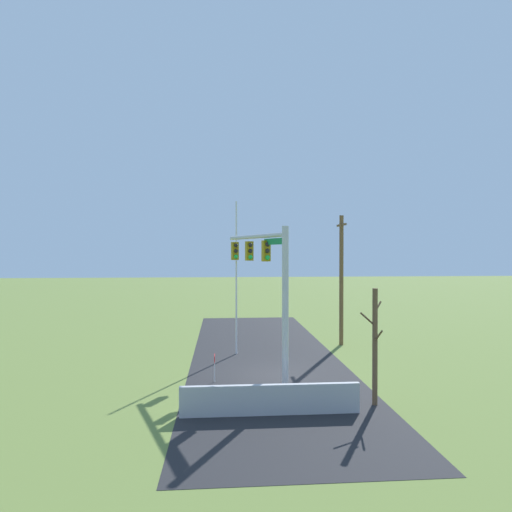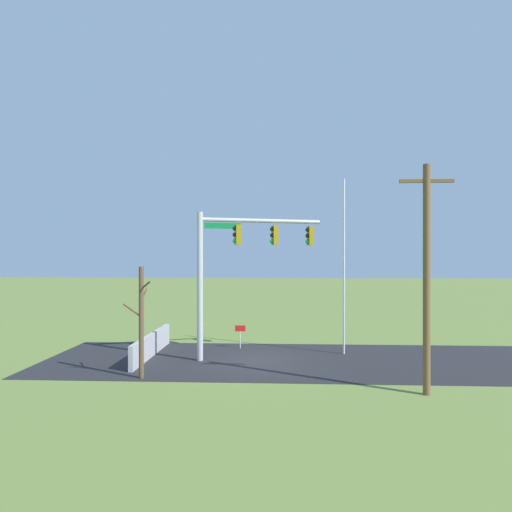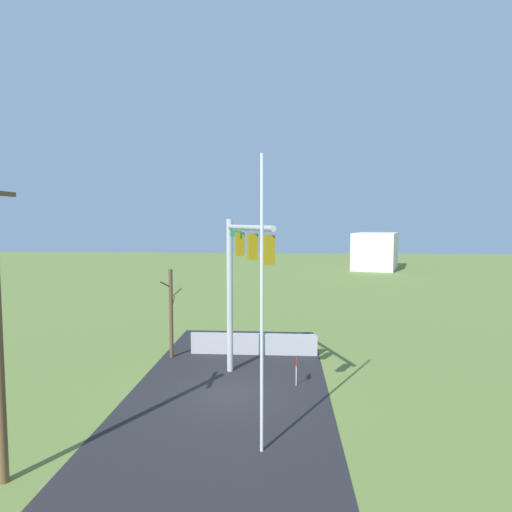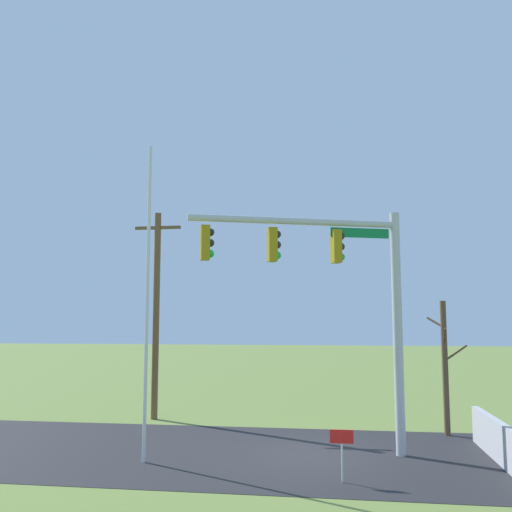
{
  "view_description": "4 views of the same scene",
  "coord_description": "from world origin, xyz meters",
  "views": [
    {
      "loc": [
        20.95,
        -2.38,
        5.93
      ],
      "look_at": [
        -0.8,
        -0.68,
        5.7
      ],
      "focal_mm": 30.83,
      "sensor_mm": 36.0,
      "label": 1
    },
    {
      "loc": [
        -1.06,
        21.96,
        4.96
      ],
      "look_at": [
        0.11,
        -1.42,
        4.92
      ],
      "focal_mm": 32.65,
      "sensor_mm": 36.0,
      "label": 2
    },
    {
      "loc": [
        -16.83,
        -2.2,
        6.85
      ],
      "look_at": [
        -0.74,
        -1.14,
        5.6
      ],
      "focal_mm": 30.56,
      "sensor_mm": 36.0,
      "label": 3
    },
    {
      "loc": [
        1.09,
        -16.8,
        3.76
      ],
      "look_at": [
        -1.25,
        -1.42,
        5.59
      ],
      "focal_mm": 39.89,
      "sensor_mm": 36.0,
      "label": 4
    }
  ],
  "objects": [
    {
      "name": "retaining_fence",
      "position": [
        5.22,
        -0.63,
        0.55
      ],
      "size": [
        0.2,
        6.54,
        1.11
      ],
      "primitive_type": "cube",
      "color": "#A8A8AD",
      "rests_on": "ground_plane"
    },
    {
      "name": "road_surface",
      "position": [
        -4.0,
        0.0,
        0.01
      ],
      "size": [
        28.0,
        8.0,
        0.01
      ],
      "primitive_type": "cube",
      "color": "#232326",
      "rests_on": "ground_plane"
    },
    {
      "name": "signal_mast",
      "position": [
        1.0,
        -0.33,
        4.94
      ],
      "size": [
        5.93,
        2.37,
        7.0
      ],
      "color": "#B2B5BA",
      "rests_on": "ground_plane"
    },
    {
      "name": "sidewalk_corner",
      "position": [
        3.66,
        0.28,
        0.0
      ],
      "size": [
        6.0,
        6.0,
        0.01
      ],
      "primitive_type": "cube",
      "color": "#B7B5AD",
      "rests_on": "ground_plane"
    },
    {
      "name": "distant_building",
      "position": [
        47.99,
        -15.52,
        2.64
      ],
      "size": [
        10.73,
        8.39,
        5.29
      ],
      "primitive_type": "cube",
      "rotation": [
        0.0,
        0.0,
        5.97
      ],
      "color": "silver",
      "rests_on": "ground_plane"
    },
    {
      "name": "bare_tree",
      "position": [
        4.49,
        3.5,
        2.31
      ],
      "size": [
        1.27,
        1.02,
        4.5
      ],
      "color": "brown",
      "rests_on": "ground_plane"
    },
    {
      "name": "open_sign",
      "position": [
        1.01,
        -2.71,
        0.91
      ],
      "size": [
        0.56,
        0.04,
        1.22
      ],
      "color": "silver",
      "rests_on": "ground_plane"
    },
    {
      "name": "flagpole",
      "position": [
        -4.31,
        -1.55,
        4.4
      ],
      "size": [
        0.1,
        0.1,
        8.8
      ],
      "primitive_type": "cylinder",
      "color": "silver",
      "rests_on": "ground_plane"
    },
    {
      "name": "ground_plane",
      "position": [
        0.0,
        0.0,
        0.0
      ],
      "size": [
        160.0,
        160.0,
        0.0
      ],
      "primitive_type": "plane",
      "color": "olive"
    }
  ]
}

